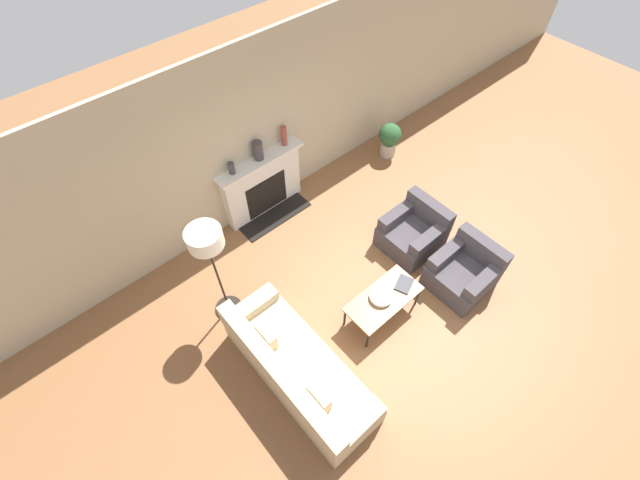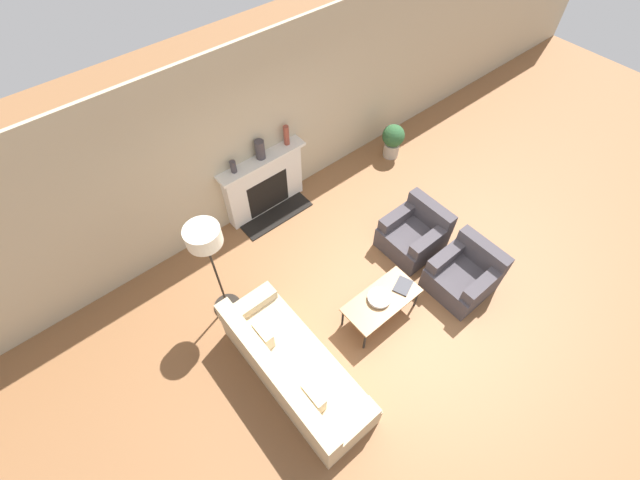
{
  "view_description": "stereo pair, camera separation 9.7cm",
  "coord_description": "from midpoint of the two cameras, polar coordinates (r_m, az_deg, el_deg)",
  "views": [
    {
      "loc": [
        -2.64,
        -1.63,
        5.53
      ],
      "look_at": [
        -0.08,
        1.29,
        0.45
      ],
      "focal_mm": 24.0,
      "sensor_mm": 36.0,
      "label": 1
    },
    {
      "loc": [
        -2.56,
        -1.7,
        5.53
      ],
      "look_at": [
        -0.08,
        1.29,
        0.45
      ],
      "focal_mm": 24.0,
      "sensor_mm": 36.0,
      "label": 2
    }
  ],
  "objects": [
    {
      "name": "wall_back",
      "position": [
        6.61,
        -9.0,
        13.78
      ],
      "size": [
        18.0,
        0.06,
        2.9
      ],
      "color": "#BCAD8E",
      "rests_on": "ground_plane"
    },
    {
      "name": "ground_plane",
      "position": [
        6.34,
        7.9,
        -9.09
      ],
      "size": [
        18.0,
        18.0,
        0.0
      ],
      "primitive_type": "plane",
      "color": "brown"
    },
    {
      "name": "floor_lamp",
      "position": [
        5.2,
        -15.27,
        -0.96
      ],
      "size": [
        0.43,
        0.43,
        1.78
      ],
      "color": "black",
      "rests_on": "ground_plane"
    },
    {
      "name": "armchair_far",
      "position": [
        6.84,
        11.99,
        1.06
      ],
      "size": [
        0.85,
        0.81,
        0.77
      ],
      "rotation": [
        0.0,
        0.0,
        -1.57
      ],
      "color": "#423D42",
      "rests_on": "ground_plane"
    },
    {
      "name": "couch",
      "position": [
        5.59,
        -3.64,
        -16.9
      ],
      "size": [
        0.83,
        2.21,
        0.82
      ],
      "rotation": [
        0.0,
        0.0,
        1.57
      ],
      "color": "tan",
      "rests_on": "ground_plane"
    },
    {
      "name": "armchair_near",
      "position": [
        6.59,
        18.29,
        -3.98
      ],
      "size": [
        0.85,
        0.81,
        0.77
      ],
      "rotation": [
        0.0,
        0.0,
        -1.57
      ],
      "color": "#423D42",
      "rests_on": "ground_plane"
    },
    {
      "name": "book",
      "position": [
        6.05,
        10.7,
        -5.8
      ],
      "size": [
        0.33,
        0.29,
        0.02
      ],
      "rotation": [
        0.0,
        0.0,
        0.38
      ],
      "color": "#38383D",
      "rests_on": "coffee_table"
    },
    {
      "name": "mantel_vase_center_left",
      "position": [
        6.61,
        -8.69,
        11.7
      ],
      "size": [
        0.15,
        0.15,
        0.31
      ],
      "color": "#3D383D",
      "rests_on": "fireplace"
    },
    {
      "name": "coffee_table",
      "position": [
        5.94,
        7.99,
        -7.85
      ],
      "size": [
        1.09,
        0.52,
        0.45
      ],
      "color": "olive",
      "rests_on": "ground_plane"
    },
    {
      "name": "potted_plant",
      "position": [
        8.24,
        8.9,
        13.28
      ],
      "size": [
        0.41,
        0.41,
        0.67
      ],
      "color": "#B2A899",
      "rests_on": "ground_plane"
    },
    {
      "name": "mantel_vase_left",
      "position": [
        6.48,
        -12.12,
        9.34
      ],
      "size": [
        0.09,
        0.09,
        0.19
      ],
      "color": "#3D383D",
      "rests_on": "fireplace"
    },
    {
      "name": "fireplace",
      "position": [
        7.08,
        -8.02,
        7.18
      ],
      "size": [
        1.52,
        0.59,
        1.11
      ],
      "color": "silver",
      "rests_on": "ground_plane"
    },
    {
      "name": "bowl",
      "position": [
        5.87,
        7.64,
        -7.46
      ],
      "size": [
        0.32,
        0.32,
        0.07
      ],
      "color": "silver",
      "rests_on": "coffee_table"
    },
    {
      "name": "mantel_vase_center_right",
      "position": [
        6.81,
        -5.24,
        13.66
      ],
      "size": [
        0.09,
        0.09,
        0.33
      ],
      "color": "brown",
      "rests_on": "fireplace"
    }
  ]
}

